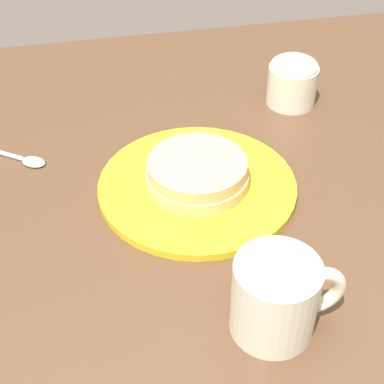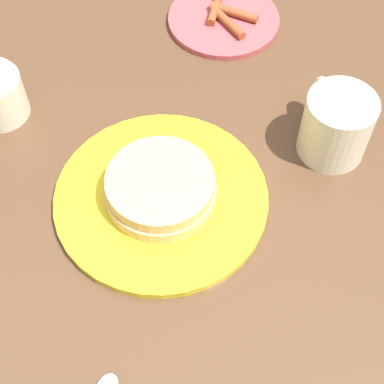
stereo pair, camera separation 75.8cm
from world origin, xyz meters
name	(u,v)px [view 2 (the right image)]	position (x,y,z in m)	size (l,w,h in m)	color
ground_plane	(169,379)	(0.00, 0.00, 0.00)	(8.00, 8.00, 0.00)	#51473F
dining_table	(155,250)	(0.00, 0.00, 0.66)	(1.38, 1.00, 0.77)	#4C3321
pancake_plate	(161,193)	(0.01, -0.02, 0.79)	(0.28, 0.28, 0.05)	gold
side_plate_bacon	(224,19)	(0.34, -0.19, 0.78)	(0.19, 0.19, 0.02)	#B2474C
coffee_mug	(335,124)	(0.04, -0.27, 0.82)	(0.13, 0.09, 0.10)	beige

